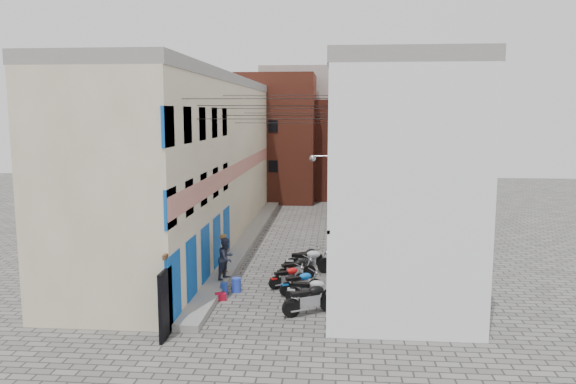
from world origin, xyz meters
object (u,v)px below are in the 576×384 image
(motorcycle_f, at_px, (308,259))
(water_jug_near, at_px, (224,288))
(motorcycle_d, at_px, (288,276))
(motorcycle_g, at_px, (308,256))
(motorcycle_c, at_px, (301,282))
(water_jug_far, at_px, (236,285))
(motorcycle_b, at_px, (311,289))
(motorcycle_e, at_px, (296,268))
(red_crate, at_px, (221,297))
(person_b, at_px, (226,258))
(motorcycle_a, at_px, (310,297))
(person_a, at_px, (225,253))

(motorcycle_f, bearing_deg, water_jug_near, -50.50)
(motorcycle_d, bearing_deg, motorcycle_g, 136.58)
(motorcycle_c, distance_m, motorcycle_g, 3.93)
(motorcycle_c, xyz_separation_m, water_jug_far, (-2.56, 0.07, -0.23))
(motorcycle_b, height_order, water_jug_far, motorcycle_b)
(motorcycle_b, distance_m, motorcycle_d, 2.19)
(motorcycle_e, distance_m, motorcycle_f, 1.21)
(motorcycle_b, xyz_separation_m, red_crate, (-3.45, 0.18, -0.44))
(person_b, height_order, water_jug_near, person_b)
(motorcycle_a, bearing_deg, person_b, -160.43)
(motorcycle_c, distance_m, red_crate, 3.15)
(motorcycle_g, bearing_deg, motorcycle_d, -54.02)
(motorcycle_e, bearing_deg, motorcycle_f, 125.91)
(motorcycle_f, distance_m, red_crate, 4.99)
(person_b, height_order, red_crate, person_b)
(motorcycle_f, bearing_deg, person_b, -65.40)
(motorcycle_a, bearing_deg, water_jug_near, -148.17)
(motorcycle_e, bearing_deg, person_a, -121.73)
(person_b, bearing_deg, motorcycle_g, -25.52)
(motorcycle_f, height_order, water_jug_far, motorcycle_f)
(motorcycle_a, relative_size, person_b, 1.23)
(motorcycle_c, bearing_deg, motorcycle_e, 162.03)
(person_b, xyz_separation_m, water_jug_near, (0.15, -1.24, -0.88))
(red_crate, bearing_deg, motorcycle_d, 35.89)
(water_jug_far, relative_size, red_crate, 1.38)
(motorcycle_a, bearing_deg, water_jug_far, -155.48)
(motorcycle_f, xyz_separation_m, red_crate, (-3.12, -3.86, -0.49))
(motorcycle_c, xyz_separation_m, water_jug_near, (-2.99, -0.24, -0.29))
(motorcycle_a, relative_size, water_jug_near, 4.62)
(water_jug_far, xyz_separation_m, red_crate, (-0.43, -0.99, -0.16))
(motorcycle_f, bearing_deg, motorcycle_c, -8.60)
(motorcycle_d, distance_m, motorcycle_g, 3.18)
(motorcycle_e, height_order, motorcycle_f, motorcycle_f)
(motorcycle_c, height_order, motorcycle_g, motorcycle_c)
(motorcycle_b, relative_size, person_b, 1.14)
(water_jug_far, bearing_deg, motorcycle_d, 20.77)
(motorcycle_f, relative_size, water_jug_near, 4.69)
(red_crate, bearing_deg, motorcycle_g, 57.97)
(motorcycle_b, distance_m, red_crate, 3.48)
(motorcycle_a, xyz_separation_m, person_b, (-3.60, 3.14, 0.50))
(motorcycle_a, distance_m, person_b, 4.80)
(motorcycle_d, bearing_deg, motorcycle_b, -3.83)
(motorcycle_c, bearing_deg, red_crate, -100.84)
(motorcycle_g, relative_size, water_jug_near, 3.83)
(motorcycle_e, bearing_deg, motorcycle_c, -21.53)
(motorcycle_e, xyz_separation_m, water_jug_near, (-2.66, -2.06, -0.31))
(motorcycle_b, relative_size, motorcycle_c, 1.10)
(motorcycle_f, relative_size, person_b, 1.25)
(motorcycle_a, relative_size, motorcycle_d, 1.25)
(motorcycle_g, relative_size, water_jug_far, 3.07)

